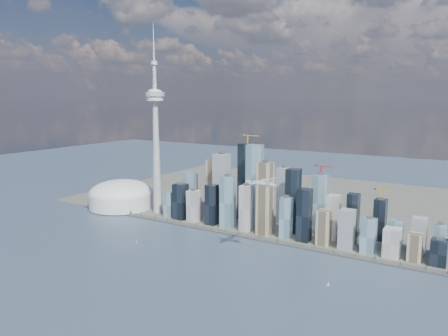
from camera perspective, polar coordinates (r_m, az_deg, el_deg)
The scene contains 10 objects.
ground at distance 930.71m, azimuth -6.81°, elevation -12.69°, with size 4000.00×4000.00×0.00m, color #314357.
seawall at distance 1124.08m, azimuth 1.22°, elevation -8.61°, with size 1100.00×22.00×4.00m, color #383838.
land at distance 1515.44m, azimuth 9.92°, elevation -4.06°, with size 1400.00×900.00×3.00m, color #4C4C47.
shoreline_trees at distance 1122.01m, azimuth 1.23°, elevation -8.28°, with size 960.53×7.20×8.80m.
skyscraper_cluster at distance 1151.21m, azimuth 6.01°, elevation -4.47°, with size 736.00×142.00×242.00m.
needle_tower at distance 1298.63m, azimuth -8.88°, elevation 4.24°, with size 56.00×56.00×550.50m.
dome_stadium at distance 1415.78m, azimuth -13.27°, elevation -3.54°, with size 200.00×200.00×86.00m.
airplane at distance 908.41m, azimuth 4.73°, elevation -1.98°, with size 74.89×66.18×18.27m.
sailboat_west at distance 1085.78m, azimuth -11.33°, elevation -9.37°, with size 7.59×4.36×10.73m.
sailboat_east at distance 861.89m, azimuth 13.45°, elevation -14.55°, with size 6.05×2.26×8.35m.
Camera 1 is at (542.00, -672.41, 346.87)m, focal length 35.00 mm.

